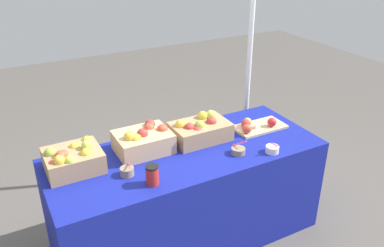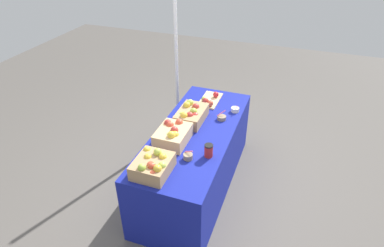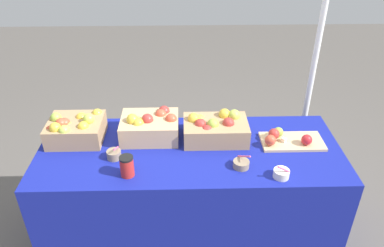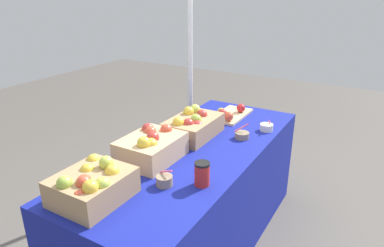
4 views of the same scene
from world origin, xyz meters
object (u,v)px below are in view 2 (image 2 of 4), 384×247
(apple_crate_right, at_px, (191,114))
(sample_bowl_mid, at_px, (235,110))
(sample_bowl_near, at_px, (222,118))
(tent_pole, at_px, (176,63))
(sample_bowl_far, at_px, (188,156))
(coffee_cup, at_px, (209,151))
(apple_crate_middle, at_px, (173,134))
(cutting_board_front, at_px, (210,100))
(apple_crate_left, at_px, (153,165))

(apple_crate_right, distance_m, sample_bowl_mid, 0.53)
(sample_bowl_near, relative_size, tent_pole, 0.05)
(sample_bowl_far, height_order, coffee_cup, coffee_cup)
(apple_crate_middle, xyz_separation_m, sample_bowl_near, (0.55, -0.34, -0.06))
(apple_crate_right, xyz_separation_m, sample_bowl_mid, (0.34, -0.40, -0.05))
(sample_bowl_far, bearing_deg, cutting_board_front, 6.88)
(sample_bowl_mid, height_order, tent_pole, tent_pole)
(sample_bowl_mid, bearing_deg, cutting_board_front, 71.36)
(apple_crate_right, relative_size, cutting_board_front, 1.04)
(sample_bowl_mid, bearing_deg, sample_bowl_far, 168.11)
(apple_crate_right, height_order, coffee_cup, apple_crate_right)
(sample_bowl_mid, relative_size, coffee_cup, 0.76)
(coffee_cup, xyz_separation_m, tent_pole, (1.27, 0.82, 0.24))
(sample_bowl_mid, bearing_deg, tent_pole, 65.15)
(apple_crate_middle, relative_size, sample_bowl_mid, 3.84)
(apple_crate_left, bearing_deg, sample_bowl_near, -17.36)
(sample_bowl_far, relative_size, tent_pole, 0.04)
(cutting_board_front, relative_size, sample_bowl_far, 4.26)
(apple_crate_middle, xyz_separation_m, sample_bowl_far, (-0.20, -0.23, -0.05))
(apple_crate_right, distance_m, cutting_board_front, 0.46)
(apple_crate_right, xyz_separation_m, tent_pole, (0.74, 0.46, 0.23))
(apple_crate_middle, bearing_deg, cutting_board_front, -6.67)
(sample_bowl_near, relative_size, sample_bowl_far, 1.09)
(sample_bowl_mid, distance_m, tent_pole, 0.99)
(apple_crate_middle, relative_size, apple_crate_right, 0.90)
(sample_bowl_far, distance_m, tent_pole, 1.54)
(sample_bowl_mid, relative_size, sample_bowl_far, 1.04)
(sample_bowl_mid, height_order, coffee_cup, coffee_cup)
(sample_bowl_mid, xyz_separation_m, coffee_cup, (-0.87, 0.04, 0.04))
(cutting_board_front, relative_size, sample_bowl_near, 3.90)
(cutting_board_front, bearing_deg, tent_pole, 61.53)
(cutting_board_front, distance_m, sample_bowl_mid, 0.35)
(apple_crate_middle, bearing_deg, apple_crate_left, -177.95)
(coffee_cup, bearing_deg, apple_crate_left, 134.94)
(sample_bowl_near, height_order, tent_pole, tent_pole)
(cutting_board_front, bearing_deg, apple_crate_right, 171.80)
(apple_crate_left, bearing_deg, cutting_board_front, -3.59)
(cutting_board_front, bearing_deg, apple_crate_left, 176.41)
(sample_bowl_mid, xyz_separation_m, sample_bowl_far, (-0.97, 0.20, 0.00))
(apple_crate_middle, bearing_deg, tent_pole, 20.20)
(apple_crate_middle, height_order, sample_bowl_near, apple_crate_middle)
(cutting_board_front, relative_size, coffee_cup, 3.13)
(sample_bowl_far, bearing_deg, apple_crate_right, 17.47)
(sample_bowl_far, bearing_deg, sample_bowl_near, -8.07)
(apple_crate_left, relative_size, tent_pole, 0.17)
(sample_bowl_near, bearing_deg, apple_crate_middle, 148.28)
(sample_bowl_mid, bearing_deg, apple_crate_left, 161.38)
(sample_bowl_near, distance_m, coffee_cup, 0.66)
(coffee_cup, bearing_deg, cutting_board_front, 16.66)
(apple_crate_middle, relative_size, tent_pole, 0.18)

